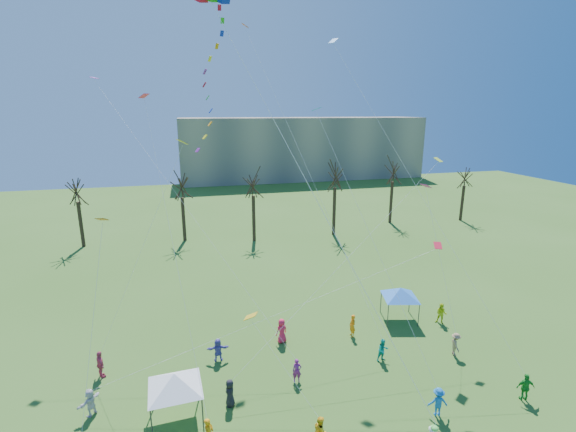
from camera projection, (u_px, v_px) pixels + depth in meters
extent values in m
cube|color=gray|center=(302.00, 148.00, 100.85)|extent=(60.00, 14.00, 15.00)
cylinder|color=black|center=(81.00, 224.00, 50.03)|extent=(0.44, 0.44, 5.78)
cylinder|color=black|center=(184.00, 219.00, 52.35)|extent=(0.44, 0.44, 5.80)
cylinder|color=black|center=(254.00, 219.00, 52.25)|extent=(0.44, 0.44, 6.05)
cylinder|color=black|center=(334.00, 211.00, 54.87)|extent=(0.44, 0.44, 6.59)
cylinder|color=black|center=(391.00, 202.00, 60.83)|extent=(0.44, 0.44, 6.34)
cylinder|color=black|center=(462.00, 203.00, 62.22)|extent=(0.44, 0.44, 5.46)
cylinder|color=white|center=(315.00, 197.00, 20.59)|extent=(0.02, 0.02, 24.76)
cylinder|color=#3F3F44|center=(152.00, 426.00, 20.48)|extent=(0.07, 0.07, 2.08)
cylinder|color=#3F3F44|center=(203.00, 415.00, 21.24)|extent=(0.07, 0.07, 2.08)
cylinder|color=#3F3F44|center=(152.00, 394.00, 22.85)|extent=(0.07, 0.07, 2.08)
cylinder|color=#3F3F44|center=(198.00, 384.00, 23.62)|extent=(0.07, 0.07, 2.08)
pyramid|color=white|center=(175.00, 381.00, 21.67)|extent=(3.96, 3.96, 0.89)
cylinder|color=#3F3F44|center=(388.00, 316.00, 31.64)|extent=(0.08, 0.08, 1.97)
cylinder|color=#3F3F44|center=(419.00, 316.00, 31.65)|extent=(0.08, 0.08, 1.97)
cylinder|color=#3F3F44|center=(381.00, 301.00, 34.00)|extent=(0.08, 0.08, 1.97)
cylinder|color=#3F3F44|center=(409.00, 301.00, 34.01)|extent=(0.08, 0.08, 1.97)
pyramid|color=blue|center=(400.00, 293.00, 32.46)|extent=(3.64, 3.64, 0.84)
imported|color=yellow|center=(320.00, 431.00, 20.45)|extent=(0.66, 0.83, 1.68)
imported|color=#1663B3|center=(438.00, 402.00, 22.47)|extent=(1.22, 0.88, 1.71)
imported|color=#1F8E29|center=(526.00, 387.00, 23.63)|extent=(1.10, 0.69, 1.74)
imported|color=silver|center=(90.00, 402.00, 22.51)|extent=(1.30, 1.49, 1.62)
imported|color=black|center=(230.00, 393.00, 23.21)|extent=(0.66, 0.89, 1.68)
imported|color=#842171|center=(297.00, 371.00, 25.26)|extent=(0.63, 0.47, 1.58)
imported|color=#0B9C8A|center=(383.00, 350.00, 27.38)|extent=(0.84, 0.68, 1.63)
imported|color=#9C7A55|center=(455.00, 344.00, 28.04)|extent=(0.89, 1.21, 1.67)
imported|color=#CC4466|center=(100.00, 365.00, 25.66)|extent=(0.92, 1.16, 1.85)
imported|color=#6054B6|center=(218.00, 350.00, 27.42)|extent=(1.54, 0.55, 1.64)
imported|color=#E71C43|center=(282.00, 331.00, 29.58)|extent=(1.06, 0.87, 1.86)
imported|color=orange|center=(352.00, 326.00, 30.37)|extent=(0.47, 0.67, 1.76)
imported|color=#BAD015|center=(441.00, 314.00, 32.21)|extent=(1.05, 1.04, 1.72)
cube|color=#D85E0B|center=(102.00, 219.00, 21.62)|extent=(0.63, 0.73, 0.29)
cylinder|color=white|center=(92.00, 328.00, 20.00)|extent=(0.01, 0.01, 11.02)
cube|color=#FE2A60|center=(144.00, 96.00, 25.64)|extent=(0.72, 0.71, 0.29)
cylinder|color=white|center=(172.00, 241.00, 22.85)|extent=(0.01, 0.01, 19.52)
cube|color=gold|center=(251.00, 316.00, 21.60)|extent=(0.85, 0.79, 0.37)
cylinder|color=white|center=(285.00, 368.00, 20.97)|extent=(0.01, 0.01, 6.16)
cube|color=#1AC4B1|center=(317.00, 109.00, 26.56)|extent=(0.80, 0.71, 0.27)
cylinder|color=white|center=(372.00, 240.00, 24.46)|extent=(0.01, 0.01, 18.47)
cube|color=#2785DF|center=(333.00, 41.00, 31.85)|extent=(0.86, 0.84, 0.43)
cylinder|color=white|center=(415.00, 185.00, 27.69)|extent=(0.01, 0.01, 26.86)
cube|color=red|center=(438.00, 245.00, 25.13)|extent=(0.63, 0.68, 0.32)
cylinder|color=white|center=(274.00, 316.00, 23.76)|extent=(0.01, 0.01, 22.13)
cube|color=#B7DC33|center=(438.00, 160.00, 31.04)|extent=(0.70, 0.75, 0.33)
cylinder|color=white|center=(349.00, 256.00, 27.07)|extent=(0.01, 0.01, 21.93)
cube|color=#B839C7|center=(94.00, 78.00, 32.14)|extent=(0.78, 0.75, 0.17)
cylinder|color=white|center=(183.00, 203.00, 28.63)|extent=(0.01, 0.01, 26.66)
cube|color=#FD580D|center=(245.00, 26.00, 34.04)|extent=(0.67, 0.61, 0.37)
cylinder|color=white|center=(307.00, 167.00, 30.65)|extent=(0.01, 0.01, 27.43)
cube|color=#CF2285|center=(426.00, 186.00, 29.00)|extent=(0.88, 0.80, 0.34)
cylinder|color=white|center=(441.00, 261.00, 28.46)|extent=(0.01, 0.01, 10.56)
cube|color=yellow|center=(182.00, 142.00, 23.15)|extent=(0.70, 0.64, 0.31)
cylinder|color=white|center=(139.00, 256.00, 24.36)|extent=(0.01, 0.01, 14.53)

